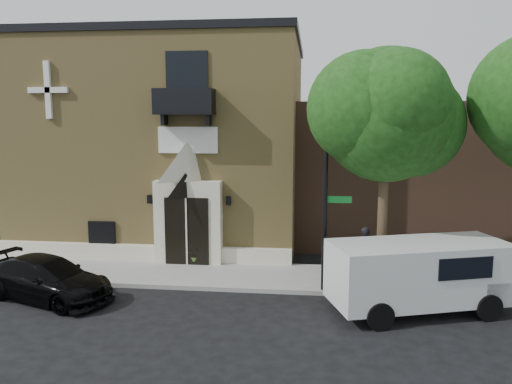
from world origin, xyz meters
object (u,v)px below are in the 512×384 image
pedestrian_near (364,251)px  cargo_van (425,273)px  fire_hydrant (354,275)px  street_sign (326,202)px  dumpster (427,273)px  black_sedan (47,279)px

pedestrian_near → cargo_van: bearing=97.4°
fire_hydrant → pedestrian_near: (0.44, 1.33, 0.46)m
street_sign → pedestrian_near: bearing=48.4°
dumpster → pedestrian_near: (-1.91, 1.32, 0.33)m
cargo_van → street_sign: (-2.92, 1.19, 1.89)m
cargo_van → pedestrian_near: cargo_van is taller
cargo_van → street_sign: size_ratio=0.96×
street_sign → black_sedan: bearing=-170.9°
street_sign → pedestrian_near: size_ratio=3.29×
black_sedan → dumpster: (12.14, 1.82, 0.04)m
black_sedan → street_sign: size_ratio=0.79×
fire_hydrant → pedestrian_near: pedestrian_near is taller
cargo_van → street_sign: 3.68m
cargo_van → pedestrian_near: (-1.47, 2.85, -0.15)m
black_sedan → dumpster: bearing=-62.3°
dumpster → pedestrian_near: pedestrian_near is taller
fire_hydrant → dumpster: dumpster is taller
fire_hydrant → pedestrian_near: bearing=71.8°
black_sedan → cargo_van: bearing=-69.5°
fire_hydrant → pedestrian_near: 1.47m
street_sign → dumpster: (3.36, 0.34, -2.37)m
black_sedan → cargo_van: cargo_van is taller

